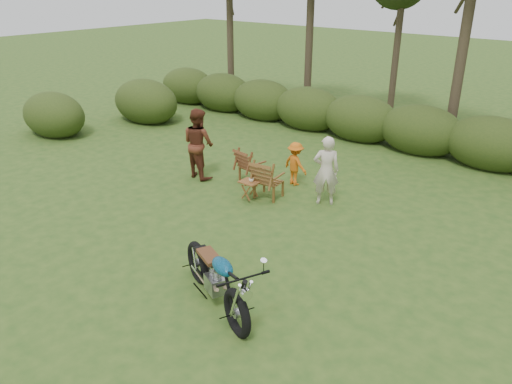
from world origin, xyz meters
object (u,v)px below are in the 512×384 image
Objects in this scene: adult_a at (324,203)px; child at (295,184)px; lawn_chair_left at (252,182)px; cup at (251,180)px; adult_b at (200,176)px; side_table at (250,191)px; lawn_chair_right at (269,197)px; motorcycle at (216,302)px.

child is at bearing -56.35° from adult_a.
cup is at bearing 137.62° from lawn_chair_left.
lawn_chair_left is 0.49× the size of adult_b.
adult_b is at bearing 171.09° from side_table.
adult_a reaches higher than child.
adult_a is 1.47× the size of child.
adult_b reaches higher than lawn_chair_left.
cup is (-0.19, -0.40, 0.52)m from lawn_chair_right.
lawn_chair_right is at bearing 139.80° from motorcycle.
lawn_chair_left is at bearing 146.57° from motorcycle.
lawn_chair_left is 2.14m from adult_a.
child is at bearing 80.40° from side_table.
cup is at bearing 0.63° from adult_a.
lawn_chair_left is 1.28m from cup.
adult_a reaches higher than lawn_chair_right.
adult_b is at bearing 161.15° from motorcycle.
motorcycle is 4.02m from side_table.
lawn_chair_right is 1.07× the size of lawn_chair_left.
cup is at bearing 56.10° from lawn_chair_right.
adult_b reaches higher than side_table.
side_table reaches higher than lawn_chair_left.
cup is (-2.12, 3.39, 0.52)m from motorcycle.
child is (0.01, 1.05, 0.00)m from lawn_chair_right.
adult_a is (1.44, 0.97, -0.24)m from side_table.
adult_a is 1.29m from child.
adult_a is at bearing 122.35° from motorcycle.
lawn_chair_right is 0.59× the size of adult_a.
adult_b reaches higher than cup.
motorcycle is 1.21× the size of adult_b.
lawn_chair_right is at bearing 160.14° from lawn_chair_left.
motorcycle is 1.36× the size of adult_a.
adult_b is (-3.41, -0.66, 0.00)m from adult_a.
cup is at bearing 13.76° from side_table.
lawn_chair_left is 1.17m from side_table.
lawn_chair_right is 2.01× the size of side_table.
side_table is at bearing 177.75° from adult_b.
lawn_chair_left is (-2.86, 4.29, 0.00)m from motorcycle.
lawn_chair_right is 1.05m from child.
side_table is 0.26× the size of adult_b.
side_table is 1.75m from adult_a.
side_table is (-2.17, 3.38, 0.24)m from motorcycle.
side_table is 0.29m from cup.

